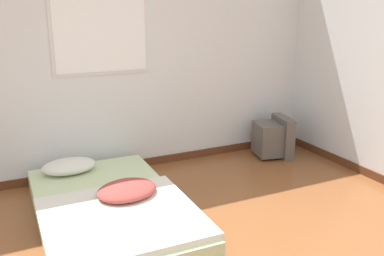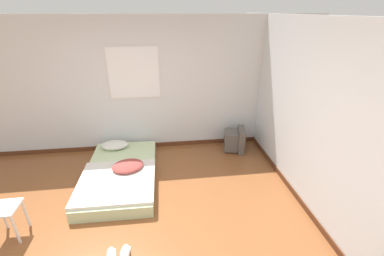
# 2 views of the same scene
# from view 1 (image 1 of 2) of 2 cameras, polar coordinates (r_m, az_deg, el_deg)

# --- Properties ---
(wall_back) EXTENTS (7.32, 0.08, 2.60)m
(wall_back) POSITION_cam_1_polar(r_m,az_deg,el_deg) (4.54, -11.77, 9.65)
(wall_back) COLOR silver
(wall_back) RESTS_ON ground_plane
(mattress_bed) EXTENTS (1.19, 1.99, 0.34)m
(mattress_bed) POSITION_cam_1_polar(r_m,az_deg,el_deg) (3.74, -10.92, -10.48)
(mattress_bed) COLOR beige
(mattress_bed) RESTS_ON ground_plane
(crt_tv) EXTENTS (0.47, 0.48, 0.48)m
(crt_tv) POSITION_cam_1_polar(r_m,az_deg,el_deg) (5.25, 10.82, -1.29)
(crt_tv) COLOR #56514C
(crt_tv) RESTS_ON ground_plane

